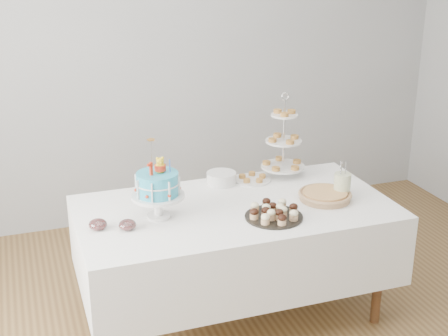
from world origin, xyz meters
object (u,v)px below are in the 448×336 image
object	(u,v)px
cupcake_tray	(274,212)
jam_bowl_b	(127,225)
tiered_stand	(284,141)
utensil_pitcher	(342,184)
plate_stack	(221,178)
birthday_cake	(158,197)
pastry_plate	(253,179)
table	(235,240)
jam_bowl_a	(98,225)
pie	(325,195)

from	to	relation	value
cupcake_tray	jam_bowl_b	size ratio (longest dim) A/B	3.43
tiered_stand	utensil_pitcher	size ratio (longest dim) A/B	2.46
plate_stack	utensil_pitcher	distance (m)	0.80
birthday_cake	plate_stack	size ratio (longest dim) A/B	2.40
tiered_stand	pastry_plate	world-z (taller)	tiered_stand
plate_stack	utensil_pitcher	xyz separation A→B (m)	(0.65, -0.47, 0.05)
table	cupcake_tray	size ratio (longest dim) A/B	5.61
birthday_cake	utensil_pitcher	world-z (taller)	birthday_cake
jam_bowl_a	utensil_pitcher	xyz separation A→B (m)	(1.53, -0.03, 0.06)
cupcake_tray	pie	distance (m)	0.43
plate_stack	jam_bowl_b	size ratio (longest dim) A/B	1.99
birthday_cake	cupcake_tray	size ratio (longest dim) A/B	1.39
jam_bowl_a	jam_bowl_b	size ratio (longest dim) A/B	1.04
table	tiered_stand	bearing A→B (deg)	38.77
birthday_cake	jam_bowl_b	xyz separation A→B (m)	(-0.20, -0.10, -0.10)
plate_stack	jam_bowl_b	bearing A→B (deg)	-145.91
jam_bowl_b	tiered_stand	bearing A→B (deg)	23.10
pastry_plate	jam_bowl_b	distance (m)	1.05
pie	pastry_plate	distance (m)	0.55
table	plate_stack	distance (m)	0.47
table	pastry_plate	distance (m)	0.51
tiered_stand	jam_bowl_b	xyz separation A→B (m)	(-1.18, -0.50, -0.22)
birthday_cake	tiered_stand	size ratio (longest dim) A/B	0.81
pastry_plate	jam_bowl_b	world-z (taller)	jam_bowl_b
birthday_cake	pie	bearing A→B (deg)	-22.21
jam_bowl_a	pastry_plate	bearing A→B (deg)	20.54
jam_bowl_b	utensil_pitcher	bearing A→B (deg)	1.10
cupcake_tray	pastry_plate	distance (m)	0.60
jam_bowl_a	table	bearing A→B (deg)	3.27
birthday_cake	pastry_plate	bearing A→B (deg)	8.83
cupcake_tray	pastry_plate	size ratio (longest dim) A/B	1.39
birthday_cake	tiered_stand	xyz separation A→B (m)	(0.97, 0.40, 0.11)
birthday_cake	cupcake_tray	bearing A→B (deg)	-37.29
table	jam_bowl_a	xyz separation A→B (m)	(-0.84, -0.05, 0.26)
pastry_plate	jam_bowl_b	bearing A→B (deg)	-153.52
plate_stack	pastry_plate	size ratio (longest dim) A/B	0.80
jam_bowl_b	pastry_plate	bearing A→B (deg)	26.48
utensil_pitcher	pastry_plate	bearing A→B (deg)	112.52
birthday_cake	jam_bowl_a	size ratio (longest dim) A/B	4.60
pastry_plate	cupcake_tray	bearing A→B (deg)	-99.69
birthday_cake	pastry_plate	world-z (taller)	birthday_cake
jam_bowl_b	birthday_cake	bearing A→B (deg)	26.35
table	pie	size ratio (longest dim) A/B	5.73
pastry_plate	utensil_pitcher	world-z (taller)	utensil_pitcher
cupcake_tray	jam_bowl_b	distance (m)	0.85
jam_bowl_a	birthday_cake	bearing A→B (deg)	6.86
pie	jam_bowl_b	bearing A→B (deg)	-179.15
tiered_stand	plate_stack	distance (m)	0.49
tiered_stand	jam_bowl_a	xyz separation A→B (m)	(-1.33, -0.44, -0.21)
table	pastry_plate	world-z (taller)	pastry_plate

